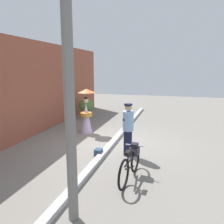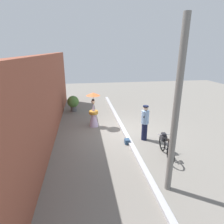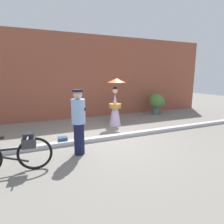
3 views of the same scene
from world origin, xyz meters
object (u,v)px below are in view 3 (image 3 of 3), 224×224
object	(u,v)px
backpack_on_pavement	(63,140)
person_with_parasol	(115,103)
potted_plant_by_door	(157,102)
bicycle_near_officer	(14,153)
person_officer	(79,121)

from	to	relation	value
backpack_on_pavement	person_with_parasol	bearing A→B (deg)	30.40
person_with_parasol	potted_plant_by_door	size ratio (longest dim) A/B	1.76
potted_plant_by_door	person_with_parasol	bearing A→B (deg)	-157.51
potted_plant_by_door	backpack_on_pavement	size ratio (longest dim) A/B	4.16
person_with_parasol	potted_plant_by_door	xyz separation A→B (m)	(2.87, 1.19, -0.29)
bicycle_near_officer	potted_plant_by_door	size ratio (longest dim) A/B	1.57
person_officer	potted_plant_by_door	bearing A→B (deg)	34.89
person_officer	potted_plant_by_door	distance (m)	5.93
bicycle_near_officer	person_officer	xyz separation A→B (m)	(1.45, 0.39, 0.45)
bicycle_near_officer	person_officer	distance (m)	1.56
potted_plant_by_door	bicycle_near_officer	bearing A→B (deg)	-149.10
person_with_parasol	backpack_on_pavement	distance (m)	2.75
person_officer	person_with_parasol	distance (m)	2.97
person_officer	person_with_parasol	world-z (taller)	person_with_parasol
potted_plant_by_door	backpack_on_pavement	xyz separation A→B (m)	(-5.14, -2.52, -0.50)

